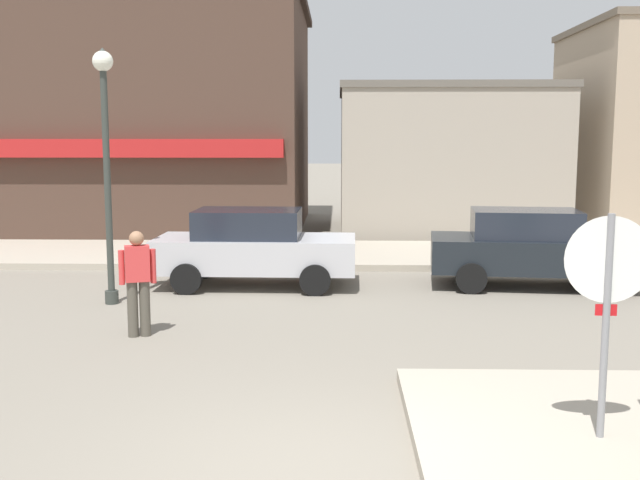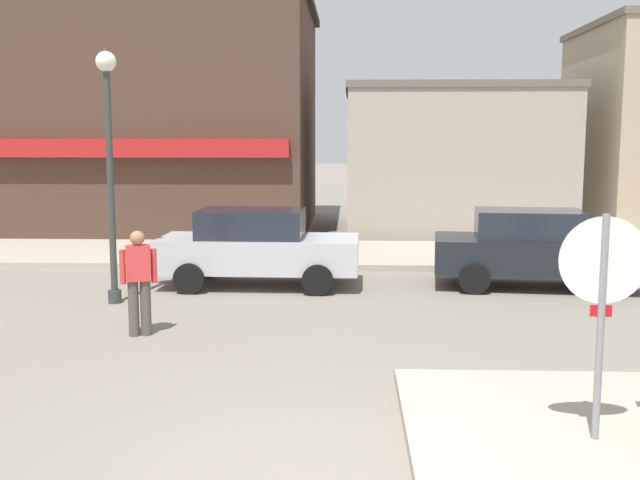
{
  "view_description": "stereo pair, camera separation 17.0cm",
  "coord_description": "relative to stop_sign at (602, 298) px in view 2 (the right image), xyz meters",
  "views": [
    {
      "loc": [
        0.24,
        -6.37,
        3.0
      ],
      "look_at": [
        -0.04,
        4.5,
        1.5
      ],
      "focal_mm": 42.0,
      "sensor_mm": 36.0,
      "label": 1
    },
    {
      "loc": [
        0.41,
        -6.37,
        3.0
      ],
      "look_at": [
        -0.04,
        4.5,
        1.5
      ],
      "focal_mm": 42.0,
      "sensor_mm": 36.0,
      "label": 2
    }
  ],
  "objects": [
    {
      "name": "ground_plane",
      "position": [
        -2.75,
        -0.55,
        -1.52
      ],
      "size": [
        160.0,
        160.0,
        0.0
      ],
      "primitive_type": "plane",
      "color": "gray"
    },
    {
      "name": "kerb_far",
      "position": [
        -2.75,
        11.67,
        -1.44
      ],
      "size": [
        80.0,
        4.0,
        0.15
      ],
      "primitive_type": "cube",
      "color": "#A89E8C",
      "rests_on": "ground"
    },
    {
      "name": "stop_sign",
      "position": [
        0.0,
        0.0,
        0.0
      ],
      "size": [
        0.82,
        0.08,
        2.3
      ],
      "color": "gray",
      "rests_on": "ground"
    },
    {
      "name": "lamp_post",
      "position": [
        -6.63,
        6.28,
        1.44
      ],
      "size": [
        0.36,
        0.36,
        4.54
      ],
      "color": "#333833",
      "rests_on": "ground"
    },
    {
      "name": "parked_car_nearest",
      "position": [
        -4.23,
        7.95,
        -0.71
      ],
      "size": [
        4.03,
        1.94,
        1.56
      ],
      "color": "#B7B7BC",
      "rests_on": "ground"
    },
    {
      "name": "parked_car_second",
      "position": [
        1.33,
        8.05,
        -0.71
      ],
      "size": [
        4.16,
        2.2,
        1.56
      ],
      "color": "black",
      "rests_on": "ground"
    },
    {
      "name": "pedestrian_crossing_near",
      "position": [
        -5.53,
        4.06,
        -0.65
      ],
      "size": [
        0.55,
        0.32,
        1.61
      ],
      "color": "#4C473D",
      "rests_on": "ground"
    },
    {
      "name": "building_corner_shop",
      "position": [
        -9.41,
        18.07,
        2.19
      ],
      "size": [
        11.69,
        9.31,
        7.41
      ],
      "color": "#473328",
      "rests_on": "ground"
    },
    {
      "name": "building_storefront_left_near",
      "position": [
        0.82,
        17.03,
        0.77
      ],
      "size": [
        6.65,
        6.07,
        4.56
      ],
      "color": "#9E9384",
      "rests_on": "ground"
    }
  ]
}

